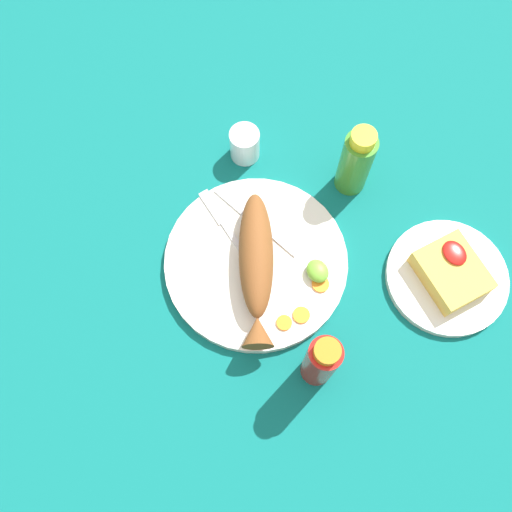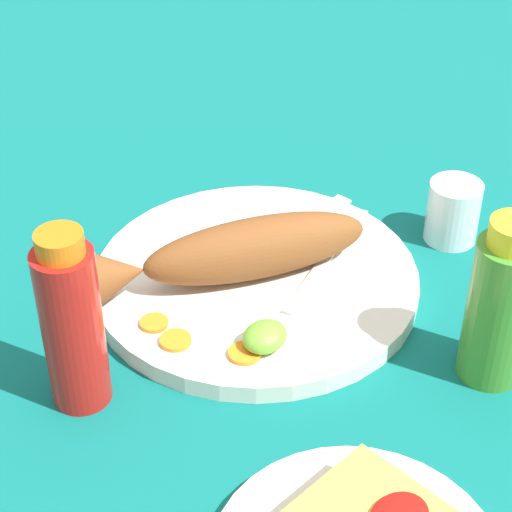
% 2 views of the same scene
% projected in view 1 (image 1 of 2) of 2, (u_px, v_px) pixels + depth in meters
% --- Properties ---
extents(ground_plane, '(4.00, 4.00, 0.00)m').
position_uv_depth(ground_plane, '(256.00, 264.00, 0.98)').
color(ground_plane, '#0C605B').
extents(main_plate, '(0.31, 0.31, 0.02)m').
position_uv_depth(main_plate, '(256.00, 262.00, 0.97)').
color(main_plate, silver).
rests_on(main_plate, ground_plane).
extents(fried_fish, '(0.26, 0.17, 0.06)m').
position_uv_depth(fried_fish, '(256.00, 265.00, 0.92)').
color(fried_fish, brown).
rests_on(fried_fish, main_plate).
extents(fork_near, '(0.19, 0.03, 0.00)m').
position_uv_depth(fork_near, '(226.00, 227.00, 0.98)').
color(fork_near, silver).
rests_on(fork_near, main_plate).
extents(fork_far, '(0.18, 0.07, 0.00)m').
position_uv_depth(fork_far, '(250.00, 216.00, 0.98)').
color(fork_far, silver).
rests_on(fork_far, main_plate).
extents(carrot_slice_near, '(0.03, 0.03, 0.00)m').
position_uv_depth(carrot_slice_near, '(301.00, 315.00, 0.92)').
color(carrot_slice_near, orange).
rests_on(carrot_slice_near, main_plate).
extents(carrot_slice_mid, '(0.03, 0.03, 0.00)m').
position_uv_depth(carrot_slice_mid, '(284.00, 323.00, 0.92)').
color(carrot_slice_mid, orange).
rests_on(carrot_slice_mid, main_plate).
extents(carrot_slice_far, '(0.03, 0.03, 0.00)m').
position_uv_depth(carrot_slice_far, '(321.00, 284.00, 0.94)').
color(carrot_slice_far, orange).
rests_on(carrot_slice_far, main_plate).
extents(lime_wedge_main, '(0.04, 0.04, 0.02)m').
position_uv_depth(lime_wedge_main, '(318.00, 271.00, 0.94)').
color(lime_wedge_main, '#6BB233').
rests_on(lime_wedge_main, main_plate).
extents(hot_sauce_bottle_red, '(0.05, 0.05, 0.17)m').
position_uv_depth(hot_sauce_bottle_red, '(319.00, 363.00, 0.84)').
color(hot_sauce_bottle_red, '#B21914').
rests_on(hot_sauce_bottle_red, ground_plane).
extents(hot_sauce_bottle_green, '(0.06, 0.06, 0.16)m').
position_uv_depth(hot_sauce_bottle_green, '(356.00, 162.00, 0.96)').
color(hot_sauce_bottle_green, '#3D8428').
rests_on(hot_sauce_bottle_green, ground_plane).
extents(salt_cup, '(0.05, 0.05, 0.06)m').
position_uv_depth(salt_cup, '(245.00, 146.00, 1.02)').
color(salt_cup, silver).
rests_on(salt_cup, ground_plane).
extents(side_plate_fries, '(0.20, 0.20, 0.01)m').
position_uv_depth(side_plate_fries, '(447.00, 277.00, 0.96)').
color(side_plate_fries, silver).
rests_on(side_plate_fries, ground_plane).
extents(fries_pile, '(0.11, 0.09, 0.04)m').
position_uv_depth(fries_pile, '(452.00, 272.00, 0.94)').
color(fries_pile, gold).
rests_on(fries_pile, side_plate_fries).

